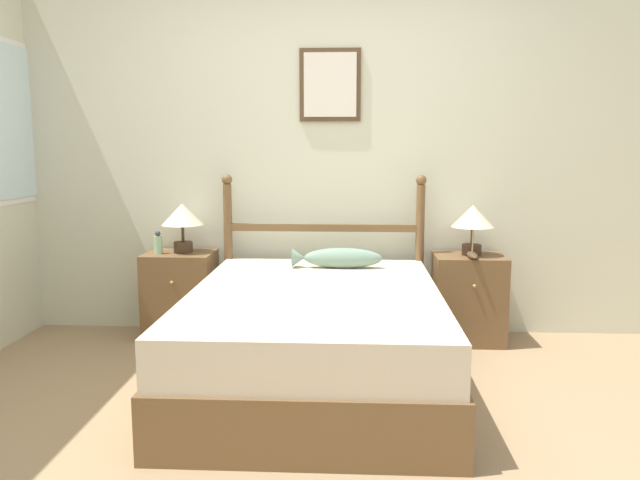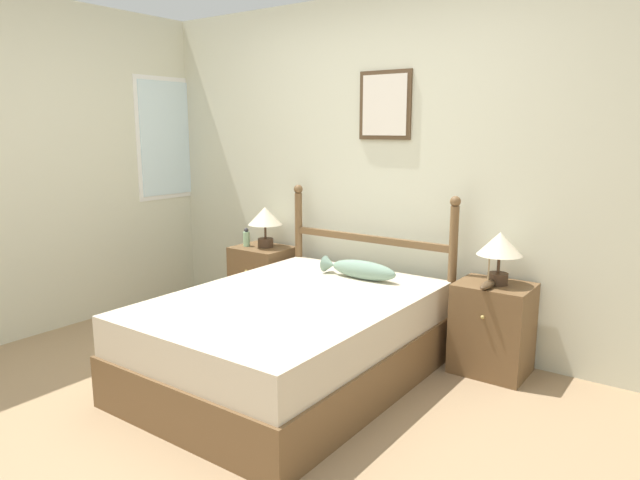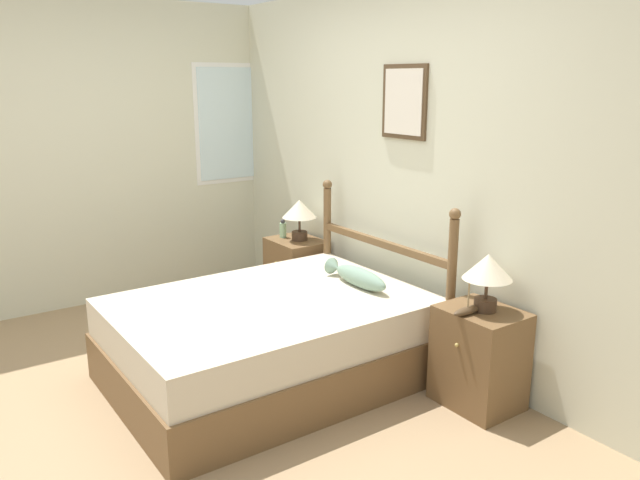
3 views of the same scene
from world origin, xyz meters
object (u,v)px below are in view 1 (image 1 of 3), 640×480
bed (315,338)px  model_boat (472,255)px  fish_pillow (337,258)px  nightstand_left (181,295)px  nightstand_right (468,298)px  bottle (158,244)px  table_lamp_right (473,219)px  table_lamp_left (182,217)px

bed → model_boat: model_boat is taller
fish_pillow → nightstand_left: bearing=168.4°
nightstand_left → nightstand_right: size_ratio=1.00×
model_boat → fish_pillow: (-0.88, -0.11, -0.01)m
nightstand_right → bottle: bottle is taller
table_lamp_right → fish_pillow: table_lamp_right is taller
nightstand_right → table_lamp_right: 0.54m
table_lamp_left → model_boat: bearing=-4.1°
nightstand_right → model_boat: size_ratio=2.71×
bed → model_boat: (0.99, 0.73, 0.35)m
bed → fish_pillow: fish_pillow is taller
table_lamp_left → table_lamp_right: 1.98m
nightstand_left → bottle: 0.40m
table_lamp_left → model_boat: table_lamp_left is taller
table_lamp_left → fish_pillow: table_lamp_left is taller
fish_pillow → bottle: bearing=171.8°
table_lamp_right → fish_pillow: size_ratio=0.58×
model_boat → bottle: bearing=178.0°
bed → nightstand_left: size_ratio=3.23×
nightstand_right → fish_pillow: (-0.89, -0.23, 0.31)m
bottle → table_lamp_left: bearing=22.9°
table_lamp_left → fish_pillow: 1.13m
nightstand_left → nightstand_right: (1.99, 0.00, 0.00)m
table_lamp_right → bottle: size_ratio=2.16×
table_lamp_right → bottle: (-2.14, -0.05, -0.17)m
nightstand_right → bed: bearing=-139.4°
table_lamp_left → nightstand_right: bearing=-0.5°
bottle → fish_pillow: (1.23, -0.18, -0.06)m
nightstand_left → table_lamp_right: size_ratio=1.76×
nightstand_right → bottle: (-2.12, -0.05, 0.37)m
table_lamp_right → model_boat: 0.25m
table_lamp_right → bottle: table_lamp_right is taller
nightstand_right → table_lamp_left: bearing=179.5°
table_lamp_left → bottle: bearing=-157.1°
bottle → bed: bearing=-35.6°
fish_pillow → table_lamp_right: bearing=14.3°
bed → table_lamp_left: (-0.97, 0.87, 0.57)m
table_lamp_right → table_lamp_left: bearing=179.6°
bottle → model_boat: model_boat is taller
bed → bottle: (-1.13, 0.81, 0.40)m
table_lamp_right → nightstand_left: bearing=-179.9°
nightstand_right → table_lamp_right: table_lamp_right is taller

